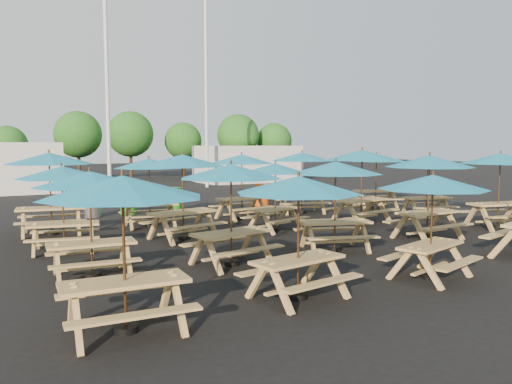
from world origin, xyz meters
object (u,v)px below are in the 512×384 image
picnic_unit_1 (90,184)px  picnic_unit_3 (49,162)px  waste_bin_1 (128,201)px  picnic_unit_13 (429,165)px  picnic_unit_9 (336,172)px  picnic_unit_18 (428,165)px  picnic_unit_8 (433,187)px  picnic_unit_0 (123,194)px  waste_bin_2 (174,200)px  picnic_unit_15 (302,159)px  waste_bin_4 (298,193)px  picnic_unit_17 (500,162)px  picnic_unit_6 (182,164)px  picnic_unit_10 (275,171)px  picnic_unit_14 (362,159)px  picnic_unit_19 (376,160)px  picnic_unit_7 (149,166)px  waste_bin_3 (262,195)px  picnic_unit_2 (62,176)px  waste_bin_0 (93,204)px  picnic_unit_4 (299,190)px  picnic_unit_11 (242,162)px  picnic_unit_5 (231,176)px

picnic_unit_1 → picnic_unit_3: 5.60m
waste_bin_1 → picnic_unit_13: bearing=-56.9°
picnic_unit_9 → picnic_unit_18: (6.66, 3.06, -0.06)m
picnic_unit_8 → picnic_unit_0: bearing=163.6°
picnic_unit_8 → waste_bin_2: picnic_unit_8 is taller
picnic_unit_15 → waste_bin_4: (1.71, 2.82, -1.62)m
picnic_unit_8 → picnic_unit_9: picnic_unit_9 is taller
picnic_unit_3 → picnic_unit_18: picnic_unit_3 is taller
picnic_unit_9 → picnic_unit_17: (6.72, 0.18, 0.13)m
picnic_unit_6 → picnic_unit_10: bearing=-12.7°
picnic_unit_14 → picnic_unit_6: bearing=168.5°
picnic_unit_0 → picnic_unit_19: 15.48m
picnic_unit_1 → waste_bin_2: picnic_unit_1 is taller
picnic_unit_14 → picnic_unit_0: bearing=-157.0°
picnic_unit_14 → picnic_unit_17: 4.31m
picnic_unit_7 → waste_bin_3: picnic_unit_7 is taller
picnic_unit_2 → picnic_unit_8: (6.04, -6.23, -0.05)m
picnic_unit_6 → waste_bin_0: picnic_unit_6 is taller
picnic_unit_1 → waste_bin_3: bearing=48.1°
picnic_unit_6 → picnic_unit_15: bearing=13.2°
picnic_unit_10 → picnic_unit_14: picnic_unit_14 is taller
picnic_unit_13 → picnic_unit_6: bearing=148.6°
picnic_unit_3 → waste_bin_2: bearing=39.2°
picnic_unit_6 → picnic_unit_8: size_ratio=1.12×
picnic_unit_1 → picnic_unit_17: (12.62, -0.12, 0.23)m
picnic_unit_6 → picnic_unit_18: 9.49m
picnic_unit_3 → waste_bin_4: (10.88, 3.09, -1.67)m
picnic_unit_4 → picnic_unit_10: bearing=52.9°
picnic_unit_6 → picnic_unit_9: picnic_unit_6 is taller
picnic_unit_4 → picnic_unit_11: (3.45, 8.77, 0.17)m
picnic_unit_4 → picnic_unit_11: size_ratio=0.92×
picnic_unit_5 → picnic_unit_10: size_ratio=1.01×
picnic_unit_10 → picnic_unit_17: size_ratio=0.89×
picnic_unit_9 → picnic_unit_19: (6.69, 5.81, 0.04)m
picnic_unit_1 → picnic_unit_13: bearing=1.5°
picnic_unit_11 → picnic_unit_13: bearing=-73.5°
picnic_unit_2 → picnic_unit_3: size_ratio=0.92×
picnic_unit_15 → picnic_unit_4: bearing=-105.2°
picnic_unit_0 → picnic_unit_15: bearing=47.5°
waste_bin_3 → picnic_unit_7: bearing=-152.7°
picnic_unit_8 → picnic_unit_5: bearing=120.0°
picnic_unit_15 → waste_bin_3: 3.19m
picnic_unit_10 → picnic_unit_4: bearing=-133.5°
picnic_unit_10 → picnic_unit_18: (6.46, -0.19, 0.09)m
picnic_unit_15 → picnic_unit_11: bearing=-155.3°
picnic_unit_0 → picnic_unit_1: size_ratio=1.03×
picnic_unit_14 → waste_bin_2: 7.65m
picnic_unit_18 → waste_bin_4: bearing=120.9°
picnic_unit_2 → picnic_unit_17: picnic_unit_17 is taller
picnic_unit_8 → waste_bin_0: 12.88m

